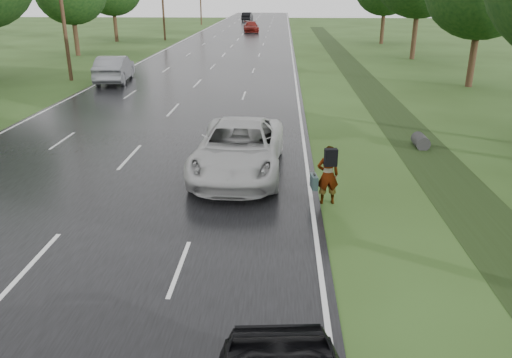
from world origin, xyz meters
The scene contains 12 objects.
ground centered at (0.00, 0.00, 0.00)m, with size 220.00×220.00×0.00m, color #2B4318.
road centered at (0.00, 45.00, 0.02)m, with size 14.00×180.00×0.04m, color black.
edge_stripe_east centered at (6.75, 45.00, 0.04)m, with size 0.12×180.00×0.01m, color silver.
edge_stripe_west centered at (-6.75, 45.00, 0.04)m, with size 0.12×180.00×0.01m, color silver.
center_line centered at (0.00, 45.00, 0.04)m, with size 0.12×180.00×0.01m, color silver.
drainage_ditch centered at (11.50, 18.71, 0.04)m, with size 2.20×120.00×0.56m.
utility_pole_mid centered at (-9.20, 25.00, 5.20)m, with size 1.60×0.26×10.00m.
pedestrian centered at (7.18, 4.02, 0.93)m, with size 0.87×0.70×1.81m.
white_pickup centered at (4.35, 6.49, 0.92)m, with size 2.91×6.31×1.75m, color #BDBDBD.
silver_sedan centered at (-5.80, 24.38, 0.93)m, with size 1.89×5.41×1.78m, color gray.
far_car_red centered at (1.00, 67.85, 0.81)m, with size 2.15×5.28×1.53m, color #65100B.
far_car_dark centered at (-1.53, 96.48, 0.88)m, with size 1.78×5.12×1.69m, color black.
Camera 1 is at (5.79, -9.92, 6.06)m, focal length 35.00 mm.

